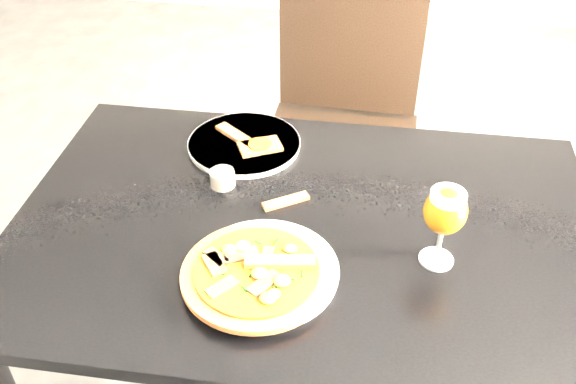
% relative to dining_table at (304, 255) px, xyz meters
% --- Properties ---
extents(dining_table, '(1.21, 0.81, 0.75)m').
position_rel_dining_table_xyz_m(dining_table, '(0.00, 0.00, 0.00)').
color(dining_table, black).
rests_on(dining_table, ground).
extents(chair_far, '(0.47, 0.47, 1.00)m').
position_rel_dining_table_xyz_m(chair_far, '(0.02, 0.71, -0.11)').
color(chair_far, black).
rests_on(chair_far, ground).
extents(plate_main, '(0.34, 0.34, 0.01)m').
position_rel_dining_table_xyz_m(plate_main, '(-0.05, -0.15, 0.10)').
color(plate_main, white).
rests_on(plate_main, dining_table).
extents(pizza, '(0.28, 0.28, 0.03)m').
position_rel_dining_table_xyz_m(pizza, '(-0.06, -0.18, 0.11)').
color(pizza, '#A45227').
rests_on(pizza, plate_main).
extents(plate_second, '(0.28, 0.28, 0.01)m').
position_rel_dining_table_xyz_m(plate_second, '(-0.18, 0.26, 0.10)').
color(plate_second, white).
rests_on(plate_second, dining_table).
extents(crust_scraps, '(0.18, 0.13, 0.01)m').
position_rel_dining_table_xyz_m(crust_scraps, '(-0.16, 0.25, 0.11)').
color(crust_scraps, '#A45227').
rests_on(crust_scraps, plate_second).
extents(loose_crust, '(0.10, 0.08, 0.01)m').
position_rel_dining_table_xyz_m(loose_crust, '(-0.05, 0.06, 0.09)').
color(loose_crust, '#A45227').
rests_on(loose_crust, dining_table).
extents(sauce_cup, '(0.05, 0.05, 0.04)m').
position_rel_dining_table_xyz_m(sauce_cup, '(-0.20, 0.10, 0.11)').
color(sauce_cup, beige).
rests_on(sauce_cup, dining_table).
extents(beer_glass, '(0.08, 0.08, 0.17)m').
position_rel_dining_table_xyz_m(beer_glass, '(0.26, -0.07, 0.21)').
color(beer_glass, silver).
rests_on(beer_glass, dining_table).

